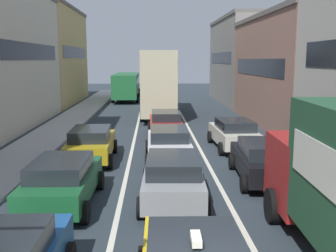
% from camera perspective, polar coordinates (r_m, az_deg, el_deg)
% --- Properties ---
extents(sidewalk_left, '(2.60, 64.00, 0.14)m').
position_cam_1_polar(sidewalk_left, '(26.07, -15.60, -0.51)').
color(sidewalk_left, '#ABABAB').
rests_on(sidewalk_left, ground).
extents(lane_stripe_left, '(0.16, 60.00, 0.01)m').
position_cam_1_polar(lane_stripe_left, '(25.39, -4.55, -0.60)').
color(lane_stripe_left, silver).
rests_on(lane_stripe_left, ground).
extents(lane_stripe_right, '(0.16, 60.00, 0.01)m').
position_cam_1_polar(lane_stripe_right, '(25.48, 3.11, -0.55)').
color(lane_stripe_right, silver).
rests_on(lane_stripe_right, ground).
extents(building_row_right, '(7.20, 43.90, 8.78)m').
position_cam_1_polar(building_row_right, '(28.93, 19.38, 8.45)').
color(building_row_right, gray).
rests_on(building_row_right, ground).
extents(sedan_centre_lane_second, '(2.20, 4.37, 1.49)m').
position_cam_1_polar(sedan_centre_lane_second, '(12.60, 0.72, -7.32)').
color(sedan_centre_lane_second, gray).
rests_on(sedan_centre_lane_second, ground).
extents(wagon_left_lane_second, '(2.11, 4.32, 1.49)m').
position_cam_1_polar(wagon_left_lane_second, '(12.69, -14.90, -7.53)').
color(wagon_left_lane_second, '#19592D').
rests_on(wagon_left_lane_second, ground).
extents(hatchback_centre_lane_third, '(2.08, 4.31, 1.49)m').
position_cam_1_polar(hatchback_centre_lane_third, '(17.57, 0.07, -2.48)').
color(hatchback_centre_lane_third, silver).
rests_on(hatchback_centre_lane_third, ground).
extents(sedan_left_lane_third, '(2.15, 4.34, 1.49)m').
position_cam_1_polar(sedan_left_lane_third, '(17.89, -10.97, -2.44)').
color(sedan_left_lane_third, '#B29319').
rests_on(sedan_left_lane_third, ground).
extents(coupe_centre_lane_fourth, '(2.09, 4.32, 1.49)m').
position_cam_1_polar(coupe_centre_lane_fourth, '(23.20, -0.36, 0.46)').
color(coupe_centre_lane_fourth, '#A51E1E').
rests_on(coupe_centre_lane_fourth, ground).
extents(sedan_right_lane_behind_truck, '(2.26, 4.40, 1.49)m').
position_cam_1_polar(sedan_right_lane_behind_truck, '(15.14, 13.46, -4.70)').
color(sedan_right_lane_behind_truck, black).
rests_on(sedan_right_lane_behind_truck, ground).
extents(wagon_right_lane_far, '(2.18, 4.36, 1.49)m').
position_cam_1_polar(wagon_right_lane_far, '(20.24, 9.42, -1.01)').
color(wagon_right_lane_far, beige).
rests_on(wagon_right_lane_far, ground).
extents(bus_mid_queue_primary, '(3.12, 10.59, 5.06)m').
position_cam_1_polar(bus_mid_queue_primary, '(31.59, -1.09, 6.57)').
color(bus_mid_queue_primary, '#BFB793').
rests_on(bus_mid_queue_primary, ground).
extents(bus_far_queue_secondary, '(2.88, 10.52, 2.90)m').
position_cam_1_polar(bus_far_queue_secondary, '(44.56, -5.97, 5.99)').
color(bus_far_queue_secondary, '#1E6033').
rests_on(bus_far_queue_secondary, ground).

